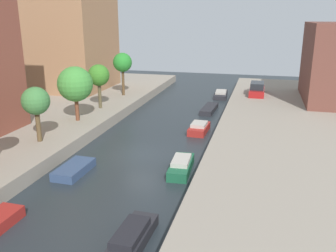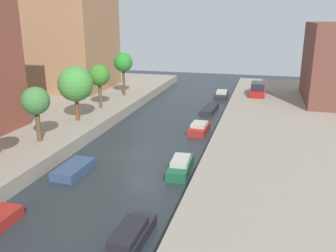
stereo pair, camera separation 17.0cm
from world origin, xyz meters
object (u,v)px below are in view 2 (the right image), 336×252
Objects in this scene: street_tree_4 at (99,76)px; moored_boat_left_2 at (73,169)px; moored_boat_right_5 at (222,94)px; parked_car at (258,90)px; moored_boat_right_1 at (128,240)px; street_tree_2 at (36,101)px; street_tree_3 at (75,84)px; moored_boat_right_4 at (210,109)px; street_tree_5 at (123,63)px; moored_boat_right_2 at (181,166)px; moored_boat_right_3 at (199,128)px.

street_tree_4 is 1.33× the size of moored_boat_left_2.
street_tree_4 is at bearing -129.58° from moored_boat_right_5.
parked_car is 1.03× the size of moored_boat_right_5.
moored_boat_right_1 is at bearing -98.53° from parked_car.
street_tree_3 reaches higher than street_tree_2.
street_tree_3 is 1.05× the size of moored_boat_right_4.
street_tree_5 is 1.08× the size of moored_boat_right_4.
street_tree_4 is 0.96× the size of moored_boat_right_4.
street_tree_5 reaches higher than parked_car.
moored_boat_right_2 is (11.11, -0.54, -3.66)m from street_tree_2.
street_tree_3 is at bearing 124.96° from moored_boat_right_1.
street_tree_5 reaches higher than moored_boat_right_1.
parked_car is at bearing 70.70° from moored_boat_right_3.
moored_boat_right_2 reaches higher than moored_boat_right_5.
moored_boat_left_2 is 12.79m from moored_boat_right_3.
street_tree_5 reaches higher than street_tree_3.
moored_boat_right_3 is (10.76, 8.34, -3.68)m from street_tree_2.
moored_boat_right_2 is at bearing -45.54° from street_tree_4.
moored_boat_right_4 is (10.54, 16.02, -3.79)m from street_tree_2.
moored_boat_right_1 is (10.75, -15.38, -3.92)m from street_tree_3.
street_tree_3 reaches higher than street_tree_4.
moored_boat_right_1 is (10.75, -20.22, -3.93)m from street_tree_4.
moored_boat_right_3 is (10.76, 2.40, -3.92)m from street_tree_3.
street_tree_3 is 1.47× the size of moored_boat_right_3.
street_tree_2 is 0.89× the size of moored_boat_right_5.
street_tree_2 is 14.77m from moored_boat_right_1.
parked_car is 26.77m from moored_boat_left_2.
moored_boat_right_3 is at bearing 12.56° from street_tree_3.
moored_boat_right_2 is (-4.30, -22.16, -1.23)m from parked_car.
moored_boat_right_4 is 7.91m from moored_boat_right_5.
moored_boat_right_2 reaches higher than moored_boat_right_3.
moored_boat_right_2 is at bearing -58.09° from street_tree_5.
moored_boat_right_5 is at bearing 89.82° from moored_boat_right_1.
moored_boat_right_5 is (-0.25, 24.46, -0.07)m from moored_boat_right_2.
parked_car is at bearing 79.01° from moored_boat_right_2.
moored_boat_right_1 is at bearing -90.18° from moored_boat_right_5.
parked_car is 1.43× the size of moored_boat_left_2.
moored_boat_left_2 is (4.26, -19.97, -4.55)m from street_tree_5.
moored_boat_left_2 is 0.72× the size of moored_boat_right_4.
street_tree_5 is at bearing 90.00° from street_tree_4.
moored_boat_right_3 is at bearing 92.24° from moored_boat_right_2.
street_tree_5 is 1.07× the size of moored_boat_right_5.
street_tree_5 is 1.28× the size of moored_boat_right_2.
moored_boat_right_3 is at bearing 89.98° from moored_boat_right_1.
street_tree_4 is at bearing 167.21° from moored_boat_right_3.
street_tree_3 is at bearing -167.44° from moored_boat_right_3.
moored_boat_right_3 is (0.01, 17.78, -0.00)m from moored_boat_right_1.
moored_boat_left_2 is (4.26, -8.62, -4.02)m from street_tree_3.
street_tree_5 is 13.49m from moored_boat_right_5.
street_tree_2 is 0.83× the size of street_tree_5.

